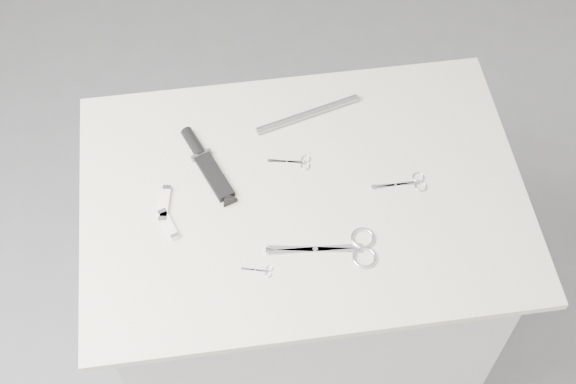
{
  "coord_description": "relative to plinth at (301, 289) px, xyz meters",
  "views": [
    {
      "loc": [
        -0.17,
        -0.99,
        2.42
      ],
      "look_at": [
        -0.03,
        0.01,
        0.92
      ],
      "focal_mm": 50.0,
      "sensor_mm": 36.0,
      "label": 1
    }
  ],
  "objects": [
    {
      "name": "embroidery_scissors_b",
      "position": [
        -0.0,
        0.09,
        0.47
      ],
      "size": [
        0.1,
        0.05,
        0.0
      ],
      "rotation": [
        0.0,
        0.0,
        -0.21
      ],
      "color": "silver",
      "rests_on": "display_board"
    },
    {
      "name": "metal_rail",
      "position": [
        0.04,
        0.22,
        0.48
      ],
      "size": [
        0.26,
        0.09,
        0.02
      ],
      "primitive_type": "cylinder",
      "rotation": [
        0.0,
        1.57,
        0.27
      ],
      "color": "gray",
      "rests_on": "display_board"
    },
    {
      "name": "plinth",
      "position": [
        0.0,
        0.0,
        0.0
      ],
      "size": [
        0.9,
        0.6,
        0.9
      ],
      "primitive_type": "cube",
      "color": "beige",
      "rests_on": "ground"
    },
    {
      "name": "sheathed_knife",
      "position": [
        -0.21,
        0.11,
        0.48
      ],
      "size": [
        0.11,
        0.21,
        0.03
      ],
      "rotation": [
        0.0,
        0.0,
        1.94
      ],
      "color": "black",
      "rests_on": "display_board"
    },
    {
      "name": "large_shears",
      "position": [
        0.07,
        -0.16,
        0.47
      ],
      "size": [
        0.24,
        0.1,
        0.01
      ],
      "rotation": [
        0.0,
        0.0,
        -0.11
      ],
      "color": "silver",
      "rests_on": "display_board"
    },
    {
      "name": "pocket_knife_a",
      "position": [
        -0.31,
        0.01,
        0.48
      ],
      "size": [
        0.04,
        0.1,
        0.01
      ],
      "rotation": [
        0.0,
        0.0,
        1.4
      ],
      "color": "white",
      "rests_on": "display_board"
    },
    {
      "name": "tiny_scissors",
      "position": [
        -0.12,
        -0.18,
        0.47
      ],
      "size": [
        0.07,
        0.03,
        0.0
      ],
      "rotation": [
        0.0,
        0.0,
        -0.26
      ],
      "color": "silver",
      "rests_on": "display_board"
    },
    {
      "name": "ground",
      "position": [
        0.0,
        0.0,
        -0.46
      ],
      "size": [
        4.0,
        4.0,
        0.01
      ],
      "primitive_type": "cube",
      "color": "gray",
      "rests_on": "ground"
    },
    {
      "name": "embroidery_scissors_a",
      "position": [
        0.24,
        -0.01,
        0.47
      ],
      "size": [
        0.12,
        0.05,
        0.0
      ],
      "rotation": [
        0.0,
        0.0,
        -0.0
      ],
      "color": "silver",
      "rests_on": "display_board"
    },
    {
      "name": "display_board",
      "position": [
        0.0,
        0.0,
        0.46
      ],
      "size": [
        1.0,
        0.7,
        0.02
      ],
      "primitive_type": "cube",
      "color": "beige",
      "rests_on": "plinth"
    },
    {
      "name": "pocket_knife_b",
      "position": [
        -0.31,
        -0.04,
        0.48
      ],
      "size": [
        0.04,
        0.08,
        0.01
      ],
      "rotation": [
        0.0,
        0.0,
        1.92
      ],
      "color": "white",
      "rests_on": "display_board"
    }
  ]
}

